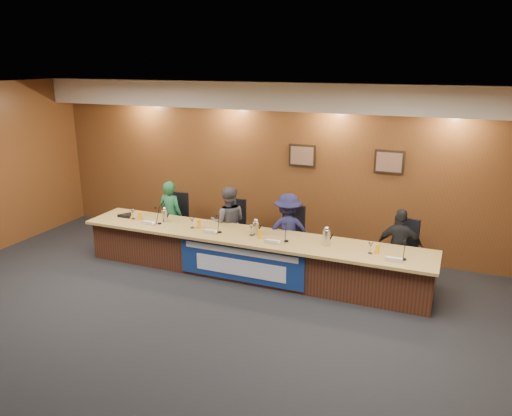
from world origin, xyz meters
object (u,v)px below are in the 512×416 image
(banner, at_px, (240,263))
(office_chair_c, at_px, (289,240))
(office_chair_a, at_px, (174,224))
(speakerphone, at_px, (126,215))
(dais_body, at_px, (250,256))
(office_chair_b, at_px, (231,232))
(panelist_a, at_px, (171,216))
(carafe_mid, at_px, (256,228))
(panelist_c, at_px, (288,231))
(carafe_right, at_px, (327,238))
(office_chair_d, at_px, (400,256))
(panelist_b, at_px, (228,223))
(panelist_d, at_px, (400,248))
(carafe_left, at_px, (165,216))

(banner, height_order, office_chair_c, banner)
(office_chair_a, bearing_deg, speakerphone, -136.11)
(dais_body, xyz_separation_m, office_chair_b, (-0.68, 0.66, 0.13))
(office_chair_b, bearing_deg, panelist_a, -174.86)
(carafe_mid, xyz_separation_m, speakerphone, (-2.64, -0.02, -0.09))
(panelist_c, xyz_separation_m, office_chair_c, (0.00, 0.10, -0.20))
(office_chair_a, height_order, carafe_right, carafe_right)
(panelist_a, relative_size, office_chair_b, 2.85)
(panelist_c, height_order, office_chair_a, panelist_c)
(office_chair_b, bearing_deg, office_chair_d, 0.50)
(office_chair_c, distance_m, carafe_mid, 0.84)
(panelist_a, distance_m, carafe_mid, 2.09)
(banner, height_order, panelist_c, panelist_c)
(panelist_a, bearing_deg, panelist_b, -176.49)
(panelist_d, height_order, speakerphone, panelist_d)
(banner, bearing_deg, carafe_left, 165.81)
(office_chair_c, height_order, carafe_right, carafe_right)
(office_chair_c, height_order, carafe_left, carafe_left)
(panelist_b, xyz_separation_m, office_chair_d, (3.08, 0.10, -0.21))
(dais_body, bearing_deg, office_chair_c, 53.89)
(panelist_c, xyz_separation_m, office_chair_a, (-2.39, 0.10, -0.20))
(panelist_a, bearing_deg, carafe_right, 172.87)
(office_chair_b, height_order, office_chair_d, same)
(panelist_a, relative_size, office_chair_c, 2.85)
(carafe_left, relative_size, carafe_mid, 1.01)
(dais_body, xyz_separation_m, speakerphone, (-2.53, -0.01, 0.43))
(panelist_d, distance_m, carafe_left, 4.13)
(dais_body, bearing_deg, office_chair_b, 135.67)
(carafe_right, bearing_deg, panelist_c, 144.49)
(dais_body, bearing_deg, panelist_c, 49.31)
(dais_body, height_order, panelist_c, panelist_c)
(office_chair_b, relative_size, carafe_mid, 2.16)
(panelist_c, bearing_deg, carafe_right, 121.48)
(panelist_c, relative_size, office_chair_d, 2.84)
(panelist_d, relative_size, office_chair_a, 2.71)
(panelist_a, xyz_separation_m, office_chair_d, (4.31, 0.10, -0.20))
(panelist_d, distance_m, office_chair_b, 3.08)
(panelist_a, xyz_separation_m, office_chair_c, (2.39, 0.10, -0.20))
(panelist_a, distance_m, speakerphone, 0.85)
(panelist_b, relative_size, carafe_right, 5.28)
(dais_body, bearing_deg, carafe_mid, 6.70)
(carafe_right, bearing_deg, office_chair_d, 33.64)
(carafe_mid, relative_size, carafe_right, 0.85)
(panelist_d, height_order, carafe_left, panelist_d)
(office_chair_d, relative_size, carafe_right, 1.84)
(panelist_c, bearing_deg, dais_body, 26.31)
(panelist_d, relative_size, carafe_mid, 5.85)
(dais_body, xyz_separation_m, panelist_b, (-0.68, 0.56, 0.34))
(office_chair_a, relative_size, office_chair_b, 1.00)
(carafe_mid, distance_m, speakerphone, 2.64)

